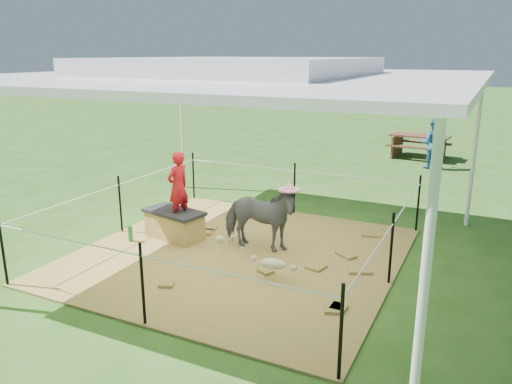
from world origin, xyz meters
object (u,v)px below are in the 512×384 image
at_px(woman, 178,181).
at_px(green_bottle, 130,234).
at_px(straw_bale, 175,226).
at_px(distant_person, 432,143).
at_px(picnic_table_near, 419,146).
at_px(pony, 259,218).
at_px(foal, 273,262).

distance_m(woman, green_bottle, 1.16).
height_order(straw_bale, distant_person, distant_person).
bearing_deg(straw_bale, picnic_table_near, 73.52).
bearing_deg(pony, distant_person, -17.69).
xyz_separation_m(green_bottle, picnic_table_near, (3.11, 9.10, 0.18)).
distance_m(straw_bale, green_bottle, 0.71).
relative_size(woman, picnic_table_near, 0.69).
bearing_deg(distant_person, green_bottle, 58.81).
bearing_deg(distant_person, woman, 61.71).
bearing_deg(picnic_table_near, foal, -87.88).
bearing_deg(distant_person, foal, 76.79).
height_order(green_bottle, foal, foal).
relative_size(picnic_table_near, distant_person, 1.22).
bearing_deg(straw_bale, woman, -0.00).
xyz_separation_m(straw_bale, distant_person, (3.06, 7.38, 0.43)).
relative_size(green_bottle, pony, 0.21).
bearing_deg(pony, woman, 90.07).
relative_size(woman, distant_person, 0.84).
bearing_deg(green_bottle, picnic_table_near, 71.14).
bearing_deg(foal, straw_bale, 155.16).
bearing_deg(foal, woman, 154.26).
xyz_separation_m(woman, distant_person, (2.96, 7.38, -0.34)).
distance_m(woman, distant_person, 7.96).
relative_size(woman, green_bottle, 4.32).
bearing_deg(picnic_table_near, woman, -100.93).
xyz_separation_m(pony, foal, (0.63, -0.87, -0.26)).
distance_m(straw_bale, distant_person, 8.00).
relative_size(straw_bale, distant_person, 0.70).
bearing_deg(straw_bale, green_bottle, -140.71).
height_order(woman, pony, woman).
distance_m(green_bottle, foal, 2.66).
xyz_separation_m(woman, foal, (2.00, -0.74, -0.72)).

